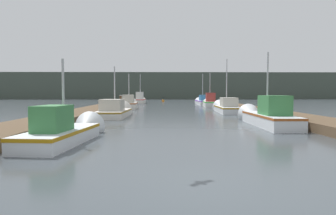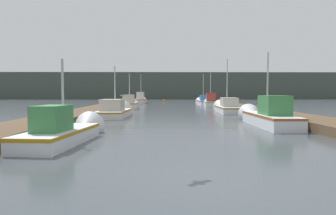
% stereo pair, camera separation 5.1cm
% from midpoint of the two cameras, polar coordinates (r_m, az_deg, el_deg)
% --- Properties ---
extents(ground_plane, '(200.00, 200.00, 0.00)m').
position_cam_midpoint_polar(ground_plane, '(5.54, 8.17, -14.68)').
color(ground_plane, '#3D4449').
extents(dock_left, '(2.38, 40.00, 0.40)m').
position_cam_midpoint_polar(dock_left, '(22.00, -15.98, -1.00)').
color(dock_left, brown).
rests_on(dock_left, ground_plane).
extents(dock_right, '(2.38, 40.00, 0.40)m').
position_cam_midpoint_polar(dock_right, '(22.51, 18.09, -0.95)').
color(dock_right, brown).
rests_on(dock_right, ground_plane).
extents(distant_shore_ridge, '(120.00, 16.00, 6.34)m').
position_cam_midpoint_polar(distant_shore_ridge, '(78.14, -0.43, 4.05)').
color(distant_shore_ridge, '#424C42').
rests_on(distant_shore_ridge, ground_plane).
extents(fishing_boat_0, '(1.77, 4.96, 3.16)m').
position_cam_midpoint_polar(fishing_boat_0, '(10.77, -18.73, -4.20)').
color(fishing_boat_0, silver).
rests_on(fishing_boat_0, ground_plane).
extents(fishing_boat_1, '(1.50, 6.49, 4.02)m').
position_cam_midpoint_polar(fishing_boat_1, '(16.15, 17.88, -1.48)').
color(fishing_boat_1, silver).
rests_on(fishing_boat_1, ground_plane).
extents(fishing_boat_2, '(1.90, 5.49, 4.00)m').
position_cam_midpoint_polar(fishing_boat_2, '(20.88, -10.03, -0.64)').
color(fishing_boat_2, silver).
rests_on(fishing_boat_2, ground_plane).
extents(fishing_boat_3, '(1.73, 6.39, 4.83)m').
position_cam_midpoint_polar(fishing_boat_3, '(25.65, 10.86, 0.02)').
color(fishing_boat_3, silver).
rests_on(fishing_boat_3, ground_plane).
extents(fishing_boat_4, '(1.72, 4.72, 3.93)m').
position_cam_midpoint_polar(fishing_boat_4, '(30.44, -7.45, 0.64)').
color(fishing_boat_4, silver).
rests_on(fishing_boat_4, ground_plane).
extents(fishing_boat_5, '(1.60, 4.64, 4.17)m').
position_cam_midpoint_polar(fishing_boat_5, '(34.55, 7.91, 0.95)').
color(fishing_boat_5, silver).
rests_on(fishing_boat_5, ground_plane).
extents(fishing_boat_6, '(1.54, 6.02, 4.43)m').
position_cam_midpoint_polar(fishing_boat_6, '(40.04, 6.53, 1.14)').
color(fishing_boat_6, silver).
rests_on(fishing_boat_6, ground_plane).
extents(fishing_boat_7, '(1.47, 5.40, 4.63)m').
position_cam_midpoint_polar(fishing_boat_7, '(44.37, -5.33, 1.49)').
color(fishing_boat_7, silver).
rests_on(fishing_boat_7, ground_plane).
extents(mooring_piling_0, '(0.26, 0.26, 1.34)m').
position_cam_midpoint_polar(mooring_piling_0, '(31.84, -9.06, 1.12)').
color(mooring_piling_0, '#473523').
rests_on(mooring_piling_0, ground_plane).
extents(channel_buoy, '(0.47, 0.47, 0.97)m').
position_cam_midpoint_polar(channel_buoy, '(52.37, -0.96, 1.28)').
color(channel_buoy, '#BF6513').
rests_on(channel_buoy, ground_plane).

